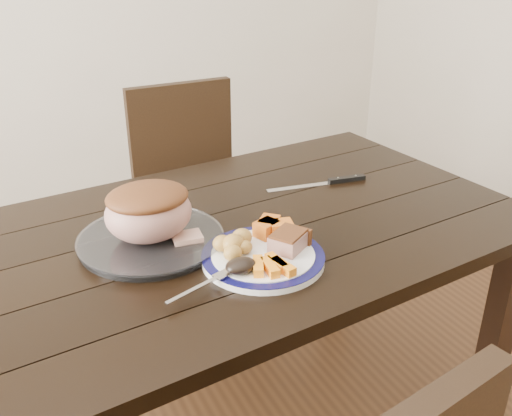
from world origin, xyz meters
name	(u,v)px	position (x,y,z in m)	size (l,w,h in m)	color
dining_table	(226,259)	(0.00, 0.00, 0.66)	(1.68, 1.04, 0.75)	black
chair_far	(194,191)	(0.19, 0.74, 0.52)	(0.43, 0.44, 0.93)	black
dinner_plate	(263,258)	(0.01, -0.19, 0.76)	(0.29, 0.29, 0.02)	white
plate_rim	(263,255)	(0.01, -0.19, 0.77)	(0.29, 0.29, 0.02)	#0C0B3B
serving_platter	(151,241)	(-0.20, 0.01, 0.76)	(0.35, 0.35, 0.02)	white
pork_slice	(288,242)	(0.08, -0.20, 0.79)	(0.09, 0.07, 0.04)	#A77466
roasted_potatoes	(234,244)	(-0.04, -0.15, 0.79)	(0.10, 0.10, 0.05)	gold
carrot_batons	(272,266)	(0.00, -0.26, 0.78)	(0.09, 0.10, 0.02)	orange
pumpkin_wedges	(272,228)	(0.08, -0.12, 0.79)	(0.10, 0.09, 0.04)	orange
dark_mushroom	(241,266)	(-0.07, -0.24, 0.79)	(0.07, 0.05, 0.03)	black
fork	(205,284)	(-0.16, -0.25, 0.77)	(0.17, 0.07, 0.00)	silver
roast_joint	(149,213)	(-0.20, 0.01, 0.84)	(0.21, 0.18, 0.14)	tan
cut_slice	(187,238)	(-0.12, -0.05, 0.78)	(0.07, 0.06, 0.02)	tan
carving_knife	(335,181)	(0.42, 0.12, 0.76)	(0.32, 0.07, 0.01)	silver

